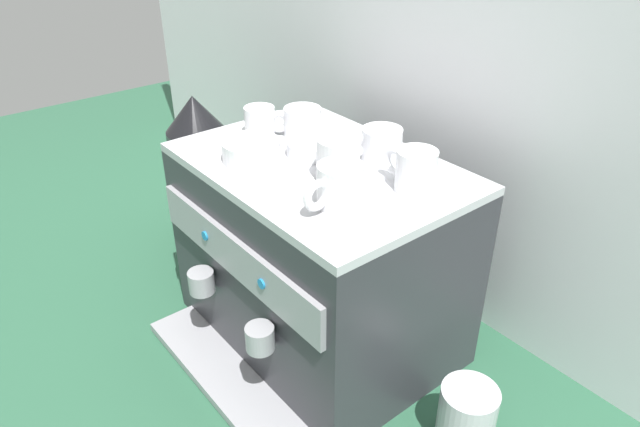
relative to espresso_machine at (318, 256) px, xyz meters
The scene contains 13 objects.
ground_plane 0.22m from the espresso_machine, 90.00° to the left, with size 4.00×4.00×0.00m, color #28563D.
tiled_backsplash_wall 0.48m from the espresso_machine, 90.00° to the left, with size 2.80×0.03×1.10m, color silver.
espresso_machine is the anchor object (origin of this frame).
ceramic_cup_0 0.28m from the espresso_machine, ahead, with size 0.12×0.09×0.08m.
ceramic_cup_1 0.30m from the espresso_machine, 156.03° to the left, with size 0.10×0.10×0.06m.
ceramic_cup_2 0.31m from the espresso_machine, 27.19° to the right, with size 0.08×0.12×0.08m.
ceramic_cup_3 0.33m from the espresso_machine, 19.81° to the left, with size 0.12×0.08×0.08m.
ceramic_cup_4 0.29m from the espresso_machine, 64.11° to the left, with size 0.09×0.11×0.06m.
ceramic_cup_5 0.33m from the espresso_machine, behind, with size 0.08×0.09×0.06m.
ceramic_bowl_0 0.28m from the espresso_machine, 135.56° to the right, with size 0.12×0.12×0.04m.
ceramic_bowl_1 0.24m from the espresso_machine, 160.98° to the left, with size 0.10×0.10×0.03m.
coffee_grinder 0.52m from the espresso_machine, behind, with size 0.16×0.16×0.45m.
milk_pitcher 0.45m from the espresso_machine, ahead, with size 0.11×0.11×0.14m, color #B7B7BC.
Camera 1 is at (0.83, -0.67, 0.95)m, focal length 32.89 mm.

